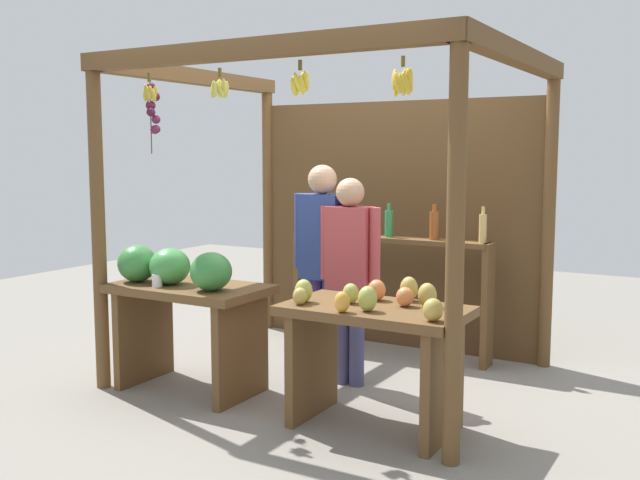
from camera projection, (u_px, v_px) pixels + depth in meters
ground_plane at (334, 376)px, 5.62m from camera, size 12.00×12.00×0.00m
market_stall at (362, 189)px, 5.86m from camera, size 2.78×2.26×2.39m
fruit_counter_left at (183, 297)px, 5.20m from camera, size 1.14×0.64×1.04m
fruit_counter_right at (375, 337)px, 4.49m from camera, size 1.12×0.64×0.93m
bottle_shelf_unit at (387, 264)px, 6.19m from camera, size 1.78×0.22×1.35m
vendor_man at (322, 251)px, 5.53m from camera, size 0.48×0.22×1.62m
vendor_woman at (350, 263)px, 5.32m from camera, size 0.48×0.21×1.52m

